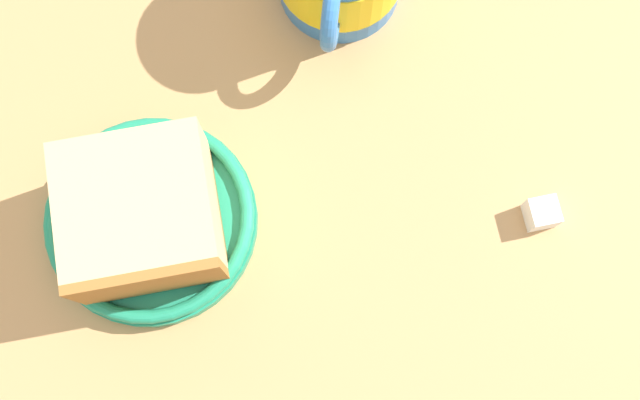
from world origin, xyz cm
name	(u,v)px	position (x,y,z in cm)	size (l,w,h in cm)	color
ground_plane	(318,260)	(0.00, 0.00, -1.76)	(136.99, 136.99, 3.53)	tan
small_plate	(151,220)	(-9.67, 5.05, 0.95)	(13.54, 13.54, 1.91)	#1E8C66
cake_slice	(141,214)	(-9.69, 4.78, 3.86)	(9.71, 9.79, 5.61)	#9E662D
sugar_cube	(542,213)	(14.49, -1.44, 0.93)	(1.86, 1.86, 1.86)	white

